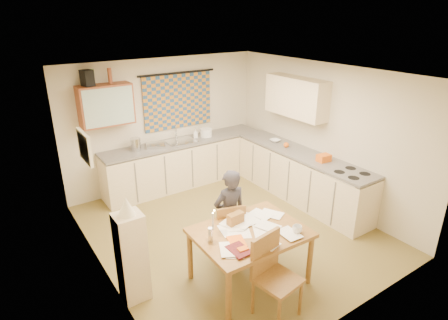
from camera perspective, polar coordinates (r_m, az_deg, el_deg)
floor at (r=6.17m, az=0.95°, el=-10.64°), size 4.00×4.50×0.02m
ceiling at (r=5.26m, az=1.12°, el=13.19°), size 4.00×4.50×0.02m
wall_back at (r=7.46m, az=-9.07°, el=5.59°), size 4.00×0.02×2.50m
wall_front at (r=4.15m, az=19.56°, el=-9.22°), size 4.00×0.02×2.50m
wall_left at (r=4.82m, az=-18.98°, el=-4.63°), size 0.02×4.50×2.50m
wall_right at (r=6.88m, az=14.87°, el=3.75°), size 0.02×4.50×2.50m
window_blind at (r=7.45m, az=-7.01°, el=8.86°), size 1.45×0.03×1.05m
curtain_rod at (r=7.33m, az=-7.14°, el=13.03°), size 1.60×0.04×0.04m
wall_cabinet at (r=6.76m, az=-17.55°, el=8.00°), size 0.90×0.34×0.70m
wall_cabinet_glass at (r=6.60m, az=-17.10°, el=7.73°), size 0.84×0.02×0.64m
upper_cabinet_right at (r=6.96m, az=10.95°, el=9.42°), size 0.34×1.30×0.70m
framed_print at (r=5.02m, az=-20.45°, el=1.83°), size 0.04×0.50×0.40m
print_canvas at (r=5.03m, az=-20.18°, el=1.88°), size 0.01×0.42×0.32m
counter_back at (r=7.56m, az=-5.98°, el=-0.44°), size 3.30×0.62×0.92m
counter_right at (r=7.05m, az=11.55°, el=-2.46°), size 0.62×2.95×0.92m
stove at (r=6.43m, az=18.43°, el=-5.67°), size 0.59×0.59×0.91m
sink at (r=7.38m, az=-6.56°, el=2.53°), size 0.57×0.47×0.10m
tap at (r=7.47m, az=-7.32°, el=4.20°), size 0.03×0.03×0.28m
dish_rack at (r=7.14m, az=-10.36°, el=2.24°), size 0.44×0.41×0.06m
kettle at (r=6.98m, az=-13.29°, el=2.32°), size 0.21×0.21×0.24m
mixing_bowl at (r=7.61m, az=-2.75°, el=4.21°), size 0.28×0.28×0.16m
soap_bottle at (r=7.54m, az=-4.37°, el=4.07°), size 0.14×0.14×0.18m
bowl at (r=7.36m, az=7.81°, el=2.95°), size 0.21×0.21×0.05m
orange_bag at (r=6.55m, az=14.96°, el=0.30°), size 0.23×0.18×0.12m
fruit_orange at (r=7.07m, az=9.46°, el=2.28°), size 0.10×0.10×0.10m
speaker at (r=6.61m, az=-20.14°, el=11.65°), size 0.20×0.23×0.26m
bottle_green at (r=6.63m, az=-19.41°, el=11.77°), size 0.07×0.07×0.26m
bottle_brown at (r=6.71m, az=-17.00°, el=12.16°), size 0.08×0.08×0.26m
dining_table at (r=4.95m, az=3.89°, el=-14.37°), size 1.38×1.07×0.75m
chair_far at (r=5.41m, az=0.51°, el=-12.14°), size 0.50×0.50×0.89m
chair_near at (r=4.58m, az=7.87°, el=-19.27°), size 0.51×0.51×1.00m
person at (r=5.23m, az=0.86°, el=-8.36°), size 0.54×0.40×1.35m
shelf_stand at (r=4.71m, az=-13.87°, el=-14.20°), size 0.32×0.30×1.16m
lampshade at (r=4.35m, az=-14.68°, el=-6.81°), size 0.20×0.20×0.22m
letter_rack at (r=4.83m, az=1.75°, el=-8.97°), size 0.23×0.12×0.16m
mug at (r=4.76m, az=11.09°, el=-10.32°), size 0.18×0.18×0.10m
magazine at (r=4.33m, az=1.12°, el=-14.06°), size 0.21×0.29×0.03m
book at (r=4.50m, az=0.77°, el=-12.53°), size 0.35×0.38×0.02m
orange_box at (r=4.38m, az=2.90°, el=-13.49°), size 0.13×0.09×0.04m
eyeglasses at (r=4.63m, az=7.33°, el=-11.68°), size 0.14×0.08×0.02m
candle_holder at (r=4.50m, az=-2.06°, el=-11.30°), size 0.06×0.06×0.18m
candle at (r=4.37m, az=-1.69°, el=-9.31°), size 0.02×0.02×0.22m
candle_flame at (r=4.34m, az=-1.49°, el=-7.73°), size 0.02×0.02×0.02m
papers at (r=4.78m, az=4.10°, el=-10.34°), size 1.26×0.90×0.02m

